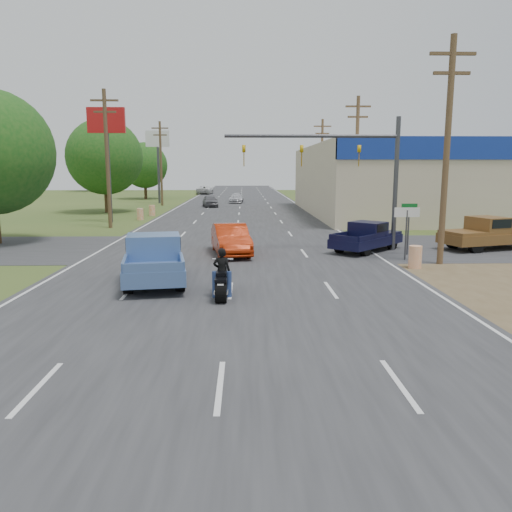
{
  "coord_description": "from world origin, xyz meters",
  "views": [
    {
      "loc": [
        0.49,
        -9.36,
        4.26
      ],
      "look_at": [
        0.91,
        7.82,
        1.3
      ],
      "focal_mm": 35.0,
      "sensor_mm": 36.0,
      "label": 1
    }
  ],
  "objects_px": {
    "distant_car_grey": "(210,201)",
    "distant_car_silver": "(236,198)",
    "navy_pickup": "(368,236)",
    "distant_car_white": "(205,190)",
    "brown_pickup": "(487,233)",
    "rider": "(222,274)",
    "red_convertible": "(231,240)",
    "blue_pickup": "(154,258)",
    "motorcycle": "(222,282)"
  },
  "relations": [
    {
      "from": "motorcycle",
      "to": "distant_car_grey",
      "type": "distance_m",
      "value": 42.58
    },
    {
      "from": "distant_car_grey",
      "to": "red_convertible",
      "type": "bearing_deg",
      "value": -94.26
    },
    {
      "from": "navy_pickup",
      "to": "brown_pickup",
      "type": "bearing_deg",
      "value": 46.8
    },
    {
      "from": "motorcycle",
      "to": "navy_pickup",
      "type": "height_order",
      "value": "navy_pickup"
    },
    {
      "from": "distant_car_grey",
      "to": "distant_car_white",
      "type": "distance_m",
      "value": 31.55
    },
    {
      "from": "rider",
      "to": "distant_car_grey",
      "type": "bearing_deg",
      "value": -85.37
    },
    {
      "from": "brown_pickup",
      "to": "distant_car_white",
      "type": "height_order",
      "value": "brown_pickup"
    },
    {
      "from": "rider",
      "to": "brown_pickup",
      "type": "distance_m",
      "value": 17.23
    },
    {
      "from": "blue_pickup",
      "to": "distant_car_grey",
      "type": "bearing_deg",
      "value": 81.03
    },
    {
      "from": "motorcycle",
      "to": "blue_pickup",
      "type": "relative_size",
      "value": 0.41
    },
    {
      "from": "rider",
      "to": "navy_pickup",
      "type": "bearing_deg",
      "value": -126.84
    },
    {
      "from": "distant_car_grey",
      "to": "distant_car_silver",
      "type": "xyz_separation_m",
      "value": [
        2.98,
        7.2,
        -0.06
      ]
    },
    {
      "from": "brown_pickup",
      "to": "distant_car_silver",
      "type": "xyz_separation_m",
      "value": [
        -14.2,
        39.47,
        -0.28
      ]
    },
    {
      "from": "rider",
      "to": "red_convertible",
      "type": "bearing_deg",
      "value": -90.19
    },
    {
      "from": "rider",
      "to": "distant_car_white",
      "type": "height_order",
      "value": "rider"
    },
    {
      "from": "rider",
      "to": "motorcycle",
      "type": "bearing_deg",
      "value": 90.0
    },
    {
      "from": "red_convertible",
      "to": "distant_car_silver",
      "type": "relative_size",
      "value": 1.09
    },
    {
      "from": "navy_pickup",
      "to": "distant_car_silver",
      "type": "bearing_deg",
      "value": 144.01
    },
    {
      "from": "motorcycle",
      "to": "brown_pickup",
      "type": "bearing_deg",
      "value": 36.38
    },
    {
      "from": "distant_car_grey",
      "to": "rider",
      "type": "bearing_deg",
      "value": -95.51
    },
    {
      "from": "rider",
      "to": "brown_pickup",
      "type": "bearing_deg",
      "value": -143.81
    },
    {
      "from": "motorcycle",
      "to": "distant_car_silver",
      "type": "distance_m",
      "value": 49.65
    },
    {
      "from": "distant_car_silver",
      "to": "navy_pickup",
      "type": "bearing_deg",
      "value": -75.7
    },
    {
      "from": "rider",
      "to": "distant_car_white",
      "type": "distance_m",
      "value": 74.05
    },
    {
      "from": "motorcycle",
      "to": "distant_car_white",
      "type": "distance_m",
      "value": 74.12
    },
    {
      "from": "brown_pickup",
      "to": "motorcycle",
      "type": "bearing_deg",
      "value": 108.59
    },
    {
      "from": "motorcycle",
      "to": "rider",
      "type": "xyz_separation_m",
      "value": [
        0.0,
        0.07,
        0.26
      ]
    },
    {
      "from": "motorcycle",
      "to": "distant_car_white",
      "type": "xyz_separation_m",
      "value": [
        -6.24,
        73.86,
        0.19
      ]
    },
    {
      "from": "brown_pickup",
      "to": "rider",
      "type": "bearing_deg",
      "value": 108.4
    },
    {
      "from": "brown_pickup",
      "to": "blue_pickup",
      "type": "bearing_deg",
      "value": 96.86
    },
    {
      "from": "distant_car_silver",
      "to": "distant_car_white",
      "type": "relative_size",
      "value": 0.81
    },
    {
      "from": "red_convertible",
      "to": "brown_pickup",
      "type": "xyz_separation_m",
      "value": [
        13.88,
        1.34,
        0.13
      ]
    },
    {
      "from": "navy_pickup",
      "to": "distant_car_white",
      "type": "height_order",
      "value": "navy_pickup"
    },
    {
      "from": "motorcycle",
      "to": "distant_car_grey",
      "type": "xyz_separation_m",
      "value": [
        -3.22,
        42.45,
        0.14
      ]
    },
    {
      "from": "red_convertible",
      "to": "motorcycle",
      "type": "xyz_separation_m",
      "value": [
        -0.07,
        -8.84,
        -0.23
      ]
    },
    {
      "from": "motorcycle",
      "to": "blue_pickup",
      "type": "height_order",
      "value": "blue_pickup"
    },
    {
      "from": "brown_pickup",
      "to": "distant_car_silver",
      "type": "distance_m",
      "value": 41.95
    },
    {
      "from": "rider",
      "to": "blue_pickup",
      "type": "distance_m",
      "value": 3.73
    },
    {
      "from": "motorcycle",
      "to": "red_convertible",
      "type": "bearing_deg",
      "value": 89.81
    },
    {
      "from": "navy_pickup",
      "to": "distant_car_silver",
      "type": "distance_m",
      "value": 40.6
    },
    {
      "from": "red_convertible",
      "to": "rider",
      "type": "distance_m",
      "value": 8.77
    },
    {
      "from": "red_convertible",
      "to": "blue_pickup",
      "type": "height_order",
      "value": "blue_pickup"
    },
    {
      "from": "red_convertible",
      "to": "distant_car_white",
      "type": "height_order",
      "value": "red_convertible"
    },
    {
      "from": "blue_pickup",
      "to": "distant_car_silver",
      "type": "xyz_separation_m",
      "value": [
        2.48,
        47.03,
        -0.31
      ]
    },
    {
      "from": "brown_pickup",
      "to": "distant_car_silver",
      "type": "bearing_deg",
      "value": 2.27
    },
    {
      "from": "distant_car_silver",
      "to": "distant_car_white",
      "type": "bearing_deg",
      "value": 107.46
    },
    {
      "from": "navy_pickup",
      "to": "distant_car_grey",
      "type": "relative_size",
      "value": 1.17
    },
    {
      "from": "motorcycle",
      "to": "rider",
      "type": "bearing_deg",
      "value": 90.0
    },
    {
      "from": "distant_car_white",
      "to": "red_convertible",
      "type": "bearing_deg",
      "value": 101.7
    },
    {
      "from": "distant_car_white",
      "to": "navy_pickup",
      "type": "bearing_deg",
      "value": 108.12
    }
  ]
}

